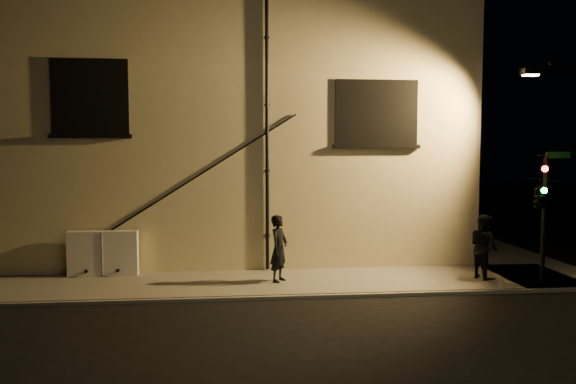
{
  "coord_description": "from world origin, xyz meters",
  "views": [
    {
      "loc": [
        -2.92,
        -14.16,
        3.89
      ],
      "look_at": [
        -1.28,
        1.8,
        2.63
      ],
      "focal_mm": 35.0,
      "sensor_mm": 36.0,
      "label": 1
    }
  ],
  "objects": [
    {
      "name": "traffic_signal",
      "position": [
        5.57,
        0.44,
        2.6
      ],
      "size": [
        1.23,
        2.15,
        3.67
      ],
      "color": "black",
      "rests_on": "sidewalk"
    },
    {
      "name": "ground",
      "position": [
        0.0,
        0.0,
        0.0
      ],
      "size": [
        90.0,
        90.0,
        0.0
      ],
      "primitive_type": "plane",
      "color": "black"
    },
    {
      "name": "building",
      "position": [
        -3.0,
        8.99,
        4.4
      ],
      "size": [
        16.2,
        12.23,
        8.8
      ],
      "color": "beige",
      "rests_on": "ground"
    },
    {
      "name": "pedestrian_a",
      "position": [
        -1.57,
        1.42,
        1.06
      ],
      "size": [
        0.74,
        0.82,
        1.89
      ],
      "primitive_type": "imported",
      "rotation": [
        0.0,
        0.0,
        1.03
      ],
      "color": "black",
      "rests_on": "sidewalk"
    },
    {
      "name": "sidewalk",
      "position": [
        1.22,
        4.39,
        0.06
      ],
      "size": [
        21.0,
        16.0,
        0.12
      ],
      "color": "slate",
      "rests_on": "ground"
    },
    {
      "name": "pedestrian_b",
      "position": [
        4.36,
        1.21,
        1.05
      ],
      "size": [
        0.92,
        1.06,
        1.87
      ],
      "primitive_type": "imported",
      "rotation": [
        0.0,
        0.0,
        1.83
      ],
      "color": "black",
      "rests_on": "sidewalk"
    },
    {
      "name": "utility_cabinet",
      "position": [
        -6.69,
        2.7,
        0.78
      ],
      "size": [
        2.02,
        0.34,
        1.33
      ],
      "primitive_type": "cube",
      "color": "white",
      "rests_on": "sidewalk"
    }
  ]
}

